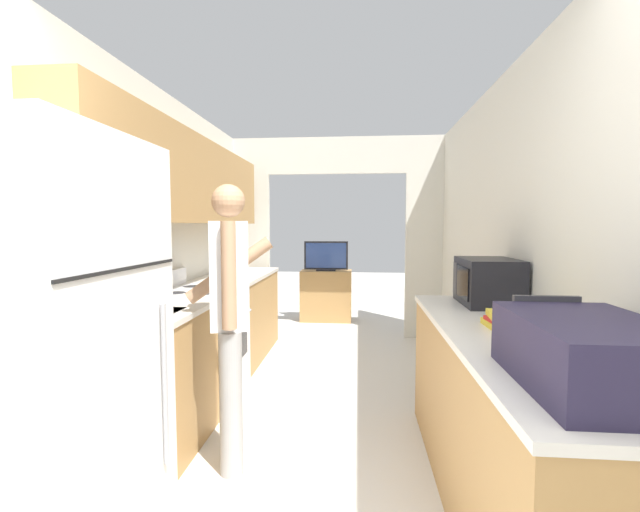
{
  "coord_description": "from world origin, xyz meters",
  "views": [
    {
      "loc": [
        0.28,
        -0.75,
        1.41
      ],
      "look_at": [
        -0.08,
        3.17,
        1.13
      ],
      "focal_mm": 24.0,
      "sensor_mm": 36.0,
      "label": 1
    }
  ],
  "objects": [
    {
      "name": "wall_right",
      "position": [
        1.34,
        1.7,
        1.25
      ],
      "size": [
        0.06,
        7.0,
        2.5
      ],
      "color": "silver",
      "rests_on": "ground_plane"
    },
    {
      "name": "book_stack",
      "position": [
        1.04,
        1.41,
        0.93
      ],
      "size": [
        0.24,
        0.29,
        0.08
      ],
      "color": "gold",
      "rests_on": "counter_right"
    },
    {
      "name": "refrigerator",
      "position": [
        -0.93,
        0.71,
        0.87
      ],
      "size": [
        0.78,
        0.78,
        1.74
      ],
      "color": "white",
      "rests_on": "ground_plane"
    },
    {
      "name": "range_oven",
      "position": [
        -1.0,
        2.55,
        0.45
      ],
      "size": [
        0.66,
        0.8,
        1.03
      ],
      "color": "white",
      "rests_on": "ground_plane"
    },
    {
      "name": "counter_left",
      "position": [
        -1.01,
        2.82,
        0.45
      ],
      "size": [
        0.62,
        3.28,
        0.89
      ],
      "color": "#B2844C",
      "rests_on": "ground_plane"
    },
    {
      "name": "counter_right",
      "position": [
        1.01,
        1.36,
        0.45
      ],
      "size": [
        0.62,
        2.16,
        0.89
      ],
      "color": "#B2844C",
      "rests_on": "ground_plane"
    },
    {
      "name": "wall_left",
      "position": [
        -1.26,
        2.13,
        1.47
      ],
      "size": [
        0.38,
        7.0,
        2.5
      ],
      "color": "silver",
      "rests_on": "ground_plane"
    },
    {
      "name": "wall_far_with_doorway",
      "position": [
        0.0,
        4.63,
        1.45
      ],
      "size": [
        3.02,
        0.06,
        2.5
      ],
      "color": "silver",
      "rests_on": "ground_plane"
    },
    {
      "name": "microwave",
      "position": [
        1.12,
        2.1,
        1.04
      ],
      "size": [
        0.34,
        0.48,
        0.3
      ],
      "color": "black",
      "rests_on": "counter_right"
    },
    {
      "name": "tv_cabinet",
      "position": [
        -0.2,
        5.51,
        0.37
      ],
      "size": [
        0.74,
        0.42,
        0.74
      ],
      "color": "#B2844C",
      "rests_on": "ground_plane"
    },
    {
      "name": "person",
      "position": [
        -0.46,
        1.62,
        0.88
      ],
      "size": [
        0.53,
        0.44,
        1.64
      ],
      "rotation": [
        0.0,
        0.0,
        1.85
      ],
      "color": "#9E9E9E",
      "rests_on": "ground_plane"
    },
    {
      "name": "television",
      "position": [
        -0.2,
        5.47,
        0.96
      ],
      "size": [
        0.64,
        0.16,
        0.43
      ],
      "color": "black",
      "rests_on": "tv_cabinet"
    },
    {
      "name": "suitcase",
      "position": [
        1.01,
        0.65,
        1.01
      ],
      "size": [
        0.42,
        0.64,
        0.24
      ],
      "color": "#231E38",
      "rests_on": "counter_right"
    }
  ]
}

